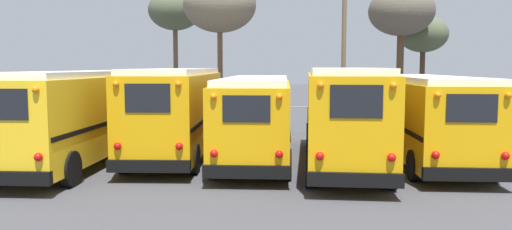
# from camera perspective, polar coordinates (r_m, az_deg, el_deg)

# --- Properties ---
(ground_plane) EXTENTS (160.00, 160.00, 0.00)m
(ground_plane) POSITION_cam_1_polar(r_m,az_deg,el_deg) (17.77, -0.10, -5.41)
(ground_plane) COLOR #424247
(school_bus_0) EXTENTS (2.47, 10.40, 3.22)m
(school_bus_0) POSITION_cam_1_polar(r_m,az_deg,el_deg) (18.75, -18.91, 0.28)
(school_bus_0) COLOR yellow
(school_bus_0) RESTS_ON ground
(school_bus_1) EXTENTS (2.79, 9.44, 3.31)m
(school_bus_1) POSITION_cam_1_polar(r_m,az_deg,el_deg) (19.09, -8.96, 0.69)
(school_bus_1) COLOR #E5A00C
(school_bus_1) RESTS_ON ground
(school_bus_2) EXTENTS (2.55, 9.48, 2.99)m
(school_bus_2) POSITION_cam_1_polar(r_m,az_deg,el_deg) (18.19, 0.04, 0.01)
(school_bus_2) COLOR #E5A00C
(school_bus_2) RESTS_ON ground
(school_bus_3) EXTENTS (2.77, 9.55, 3.34)m
(school_bus_3) POSITION_cam_1_polar(r_m,az_deg,el_deg) (17.26, 9.90, 0.27)
(school_bus_3) COLOR #E5A00C
(school_bus_3) RESTS_ON ground
(school_bus_4) EXTENTS (2.59, 9.84, 3.05)m
(school_bus_4) POSITION_cam_1_polar(r_m,az_deg,el_deg) (19.04, 18.58, 0.06)
(school_bus_4) COLOR #E5A00C
(school_bus_4) RESTS_ON ground
(utility_pole) EXTENTS (1.80, 0.25, 8.67)m
(utility_pole) POSITION_cam_1_polar(r_m,az_deg,el_deg) (28.45, 10.00, 7.78)
(utility_pole) COLOR brown
(utility_pole) RESTS_ON ground
(bare_tree_0) EXTENTS (3.68, 3.68, 8.67)m
(bare_tree_0) POSITION_cam_1_polar(r_m,az_deg,el_deg) (35.77, -9.25, 11.62)
(bare_tree_0) COLOR brown
(bare_tree_0) RESTS_ON ground
(bare_tree_1) EXTENTS (4.00, 4.00, 8.26)m
(bare_tree_1) POSITION_cam_1_polar(r_m,az_deg,el_deg) (32.40, 16.28, 11.16)
(bare_tree_1) COLOR brown
(bare_tree_1) RESTS_ON ground
(bare_tree_2) EXTENTS (3.21, 3.21, 6.73)m
(bare_tree_2) POSITION_cam_1_polar(r_m,az_deg,el_deg) (35.07, 18.58, 8.65)
(bare_tree_2) COLOR #473323
(bare_tree_2) RESTS_ON ground
(bare_tree_3) EXTENTS (4.07, 4.07, 8.33)m
(bare_tree_3) POSITION_cam_1_polar(r_m,az_deg,el_deg) (28.54, -4.17, 12.34)
(bare_tree_3) COLOR brown
(bare_tree_3) RESTS_ON ground
(fence_line) EXTENTS (20.16, 0.06, 1.42)m
(fence_line) POSITION_cam_1_polar(r_m,az_deg,el_deg) (24.80, 1.02, 0.01)
(fence_line) COLOR #939399
(fence_line) RESTS_ON ground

